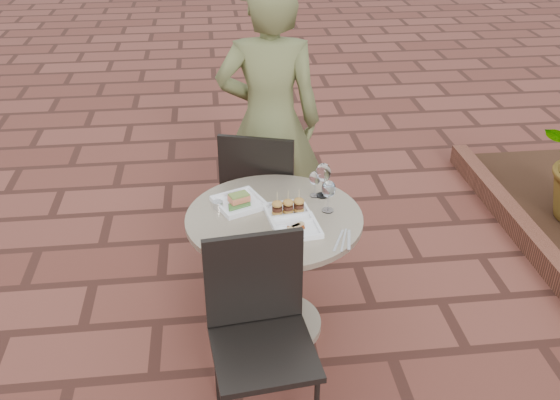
{
  "coord_description": "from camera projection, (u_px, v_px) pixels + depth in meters",
  "views": [
    {
      "loc": [
        -0.45,
        -2.78,
        2.37
      ],
      "look_at": [
        -0.14,
        -0.11,
        0.82
      ],
      "focal_mm": 40.0,
      "sensor_mm": 36.0,
      "label": 1
    }
  ],
  "objects": [
    {
      "name": "plate_salmon",
      "position": [
        239.0,
        202.0,
        3.24
      ],
      "size": [
        0.31,
        0.31,
        0.06
      ],
      "rotation": [
        0.0,
        0.0,
        0.4
      ],
      "color": "white",
      "rests_on": "cafe_table"
    },
    {
      "name": "plate_sliders",
      "position": [
        288.0,
        210.0,
        3.14
      ],
      "size": [
        0.25,
        0.25,
        0.14
      ],
      "rotation": [
        0.0,
        0.0,
        0.14
      ],
      "color": "white",
      "rests_on": "cafe_table"
    },
    {
      "name": "ground",
      "position": [
        303.0,
        311.0,
        3.63
      ],
      "size": [
        60.0,
        60.0,
        0.0
      ],
      "primitive_type": "plane",
      "color": "brown",
      "rests_on": "ground"
    },
    {
      "name": "chair_near",
      "position": [
        259.0,
        320.0,
        2.73
      ],
      "size": [
        0.49,
        0.49,
        0.93
      ],
      "rotation": [
        0.0,
        0.0,
        0.11
      ],
      "color": "black",
      "rests_on": "ground"
    },
    {
      "name": "cafe_table",
      "position": [
        274.0,
        256.0,
        3.27
      ],
      "size": [
        0.9,
        0.9,
        0.73
      ],
      "color": "gray",
      "rests_on": "ground"
    },
    {
      "name": "steel_ramekin",
      "position": [
        218.0,
        205.0,
        3.21
      ],
      "size": [
        0.06,
        0.06,
        0.04
      ],
      "primitive_type": "cylinder",
      "rotation": [
        0.0,
        0.0,
        -0.22
      ],
      "color": "silver",
      "rests_on": "cafe_table"
    },
    {
      "name": "plate_tuna",
      "position": [
        296.0,
        227.0,
        3.03
      ],
      "size": [
        0.25,
        0.25,
        0.03
      ],
      "rotation": [
        0.0,
        0.0,
        0.12
      ],
      "color": "white",
      "rests_on": "cafe_table"
    },
    {
      "name": "chair_far",
      "position": [
        260.0,
        188.0,
        3.78
      ],
      "size": [
        0.55,
        0.55,
        0.93
      ],
      "rotation": [
        0.0,
        0.0,
        2.84
      ],
      "color": "black",
      "rests_on": "ground"
    },
    {
      "name": "wine_glass_far",
      "position": [
        323.0,
        173.0,
        3.26
      ],
      "size": [
        0.08,
        0.08,
        0.19
      ],
      "color": "white",
      "rests_on": "cafe_table"
    },
    {
      "name": "cutlery_set",
      "position": [
        344.0,
        240.0,
        2.96
      ],
      "size": [
        0.14,
        0.22,
        0.0
      ],
      "primitive_type": null,
      "rotation": [
        0.0,
        0.0,
        -0.28
      ],
      "color": "silver",
      "rests_on": "cafe_table"
    },
    {
      "name": "diner",
      "position": [
        269.0,
        123.0,
        3.81
      ],
      "size": [
        0.68,
        0.48,
        1.76
      ],
      "primitive_type": "imported",
      "rotation": [
        0.0,
        0.0,
        3.04
      ],
      "color": "brown",
      "rests_on": "ground"
    },
    {
      "name": "wine_glass_right",
      "position": [
        329.0,
        190.0,
        3.14
      ],
      "size": [
        0.07,
        0.07,
        0.17
      ],
      "color": "white",
      "rests_on": "cafe_table"
    },
    {
      "name": "planter_curb",
      "position": [
        542.0,
        253.0,
        4.0
      ],
      "size": [
        0.12,
        3.0,
        0.15
      ],
      "primitive_type": "cube",
      "color": "brown",
      "rests_on": "ground"
    },
    {
      "name": "wine_glass_mid",
      "position": [
        315.0,
        179.0,
        3.28
      ],
      "size": [
        0.06,
        0.06,
        0.14
      ],
      "color": "white",
      "rests_on": "cafe_table"
    }
  ]
}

